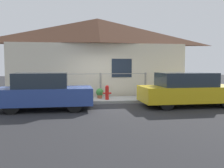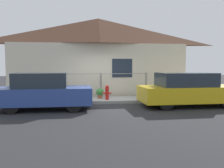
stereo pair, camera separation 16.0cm
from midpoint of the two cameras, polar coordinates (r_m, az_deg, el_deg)
name	(u,v)px [view 1 (the left image)]	position (r m, az deg, el deg)	size (l,w,h in m)	color
ground_plane	(104,104)	(11.51, -2.24, -4.61)	(60.00, 60.00, 0.00)	#262628
sidewalk	(102,100)	(12.32, -2.66, -3.69)	(24.00, 1.66, 0.14)	#9E9E99
house	(98,35)	(14.48, -3.61, 11.09)	(10.07, 2.23, 4.44)	beige
fence	(101,84)	(12.91, -2.98, 0.05)	(4.90, 0.10, 1.25)	gray
car_left	(44,92)	(10.31, -15.67, -1.72)	(3.71, 1.66, 1.49)	#2D4793
car_right	(188,90)	(11.30, 16.61, -1.27)	(4.26, 1.79, 1.47)	gold
fire_hydrant	(107,92)	(11.93, -1.53, -1.87)	(0.41, 0.18, 0.69)	red
potted_plant_near_hydrant	(100,93)	(12.45, -3.19, -2.03)	(0.38, 0.38, 0.49)	#9E5638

